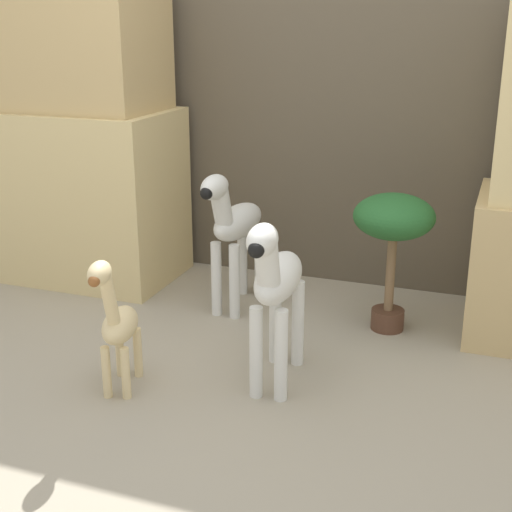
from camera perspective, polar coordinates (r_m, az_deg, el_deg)
The scene contains 7 objects.
ground_plane at distance 2.61m, azimuth -3.26°, elevation -13.09°, with size 14.00×14.00×0.00m, color #9E937F.
wall_back at distance 3.73m, azimuth 6.30°, elevation 14.41°, with size 6.40×0.08×2.20m.
rock_pillar_left at distance 3.89m, azimuth -13.14°, elevation 8.71°, with size 0.87×0.61×1.56m.
zebra_right at distance 2.66m, azimuth 1.58°, elevation -2.27°, with size 0.19×0.57×0.71m.
zebra_left at distance 3.39m, azimuth -1.77°, elevation 2.40°, with size 0.18×0.57×0.71m.
giraffe_figurine at distance 2.71m, azimuth -11.09°, elevation -5.13°, with size 0.19×0.40×0.58m.
potted_palm_front at distance 3.19m, azimuth 10.94°, elevation 2.39°, with size 0.36×0.36×0.64m.
Camera 1 is at (0.89, -2.03, 1.38)m, focal length 50.00 mm.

